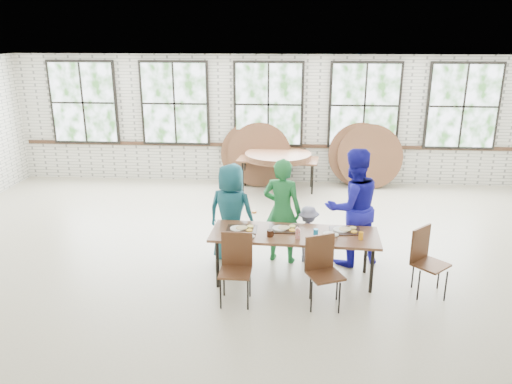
# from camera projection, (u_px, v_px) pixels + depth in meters

# --- Properties ---
(room) EXTENTS (12.00, 12.00, 12.00)m
(room) POSITION_uv_depth(u_px,v_px,m) (268.00, 106.00, 11.56)
(room) COLOR #C1B599
(room) RESTS_ON ground
(dining_table) EXTENTS (2.44, 0.92, 0.74)m
(dining_table) POSITION_uv_depth(u_px,v_px,m) (294.00, 236.00, 7.17)
(dining_table) COLOR brown
(dining_table) RESTS_ON ground
(chair_near_left) EXTENTS (0.43, 0.41, 0.95)m
(chair_near_left) POSITION_uv_depth(u_px,v_px,m) (236.00, 262.00, 6.68)
(chair_near_left) COLOR #4D2C19
(chair_near_left) RESTS_ON ground
(chair_near_right) EXTENTS (0.55, 0.54, 0.95)m
(chair_near_right) POSITION_uv_depth(u_px,v_px,m) (322.00, 265.00, 6.59)
(chair_near_right) COLOR #4D2C19
(chair_near_right) RESTS_ON ground
(chair_spare) EXTENTS (0.58, 0.58, 0.95)m
(chair_spare) POSITION_uv_depth(u_px,v_px,m) (425.00, 255.00, 6.87)
(chair_spare) COLOR #4D2C19
(chair_spare) RESTS_ON ground
(adult_teal) EXTENTS (0.88, 0.69, 1.58)m
(adult_teal) POSITION_uv_depth(u_px,v_px,m) (231.00, 213.00, 7.82)
(adult_teal) COLOR #195461
(adult_teal) RESTS_ON ground
(adult_green) EXTENTS (0.69, 0.54, 1.68)m
(adult_green) POSITION_uv_depth(u_px,v_px,m) (282.00, 211.00, 7.75)
(adult_green) COLOR #1C6C31
(adult_green) RESTS_ON ground
(toddler) EXTENTS (0.66, 0.47, 0.92)m
(toddler) POSITION_uv_depth(u_px,v_px,m) (308.00, 234.00, 7.84)
(toddler) COLOR #191647
(toddler) RESTS_ON ground
(adult_blue) EXTENTS (1.10, 0.99, 1.85)m
(adult_blue) POSITION_uv_depth(u_px,v_px,m) (352.00, 207.00, 7.65)
(adult_blue) COLOR #1917A3
(adult_blue) RESTS_ON ground
(storage_table) EXTENTS (1.87, 0.93, 0.74)m
(storage_table) POSITION_uv_depth(u_px,v_px,m) (278.00, 161.00, 11.31)
(storage_table) COLOR brown
(storage_table) RESTS_ON ground
(tabletop_clutter) EXTENTS (1.94, 0.59, 0.11)m
(tabletop_clutter) POSITION_uv_depth(u_px,v_px,m) (300.00, 232.00, 7.12)
(tabletop_clutter) COLOR black
(tabletop_clutter) RESTS_ON dining_table
(round_tops_stacked) EXTENTS (1.50, 1.50, 0.13)m
(round_tops_stacked) POSITION_uv_depth(u_px,v_px,m) (278.00, 156.00, 11.28)
(round_tops_stacked) COLOR brown
(round_tops_stacked) RESTS_ON storage_table
(round_tops_leaning) EXTENTS (4.23, 0.50, 1.50)m
(round_tops_leaning) POSITION_uv_depth(u_px,v_px,m) (310.00, 155.00, 11.64)
(round_tops_leaning) COLOR brown
(round_tops_leaning) RESTS_ON ground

